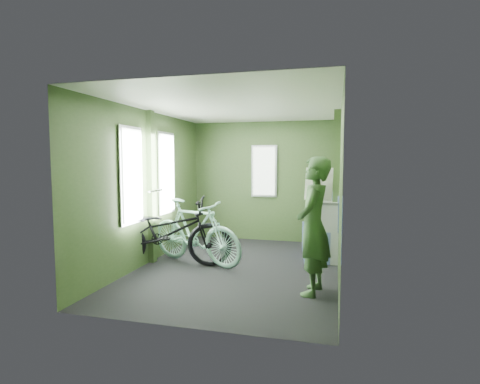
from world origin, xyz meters
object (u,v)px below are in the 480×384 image
(bicycle_mint, at_px, (195,264))
(bicycle_black, at_px, (167,266))
(bench_seat, at_px, (322,238))
(waste_box, at_px, (329,232))
(passenger, at_px, (313,226))

(bicycle_mint, bearing_deg, bicycle_black, 134.43)
(bicycle_mint, distance_m, bench_seat, 2.08)
(bench_seat, bearing_deg, waste_box, -75.27)
(bicycle_mint, height_order, passenger, passenger)
(bicycle_black, distance_m, bicycle_mint, 0.41)
(bench_seat, bearing_deg, bicycle_mint, -159.92)
(bicycle_black, bearing_deg, bicycle_mint, -76.09)
(waste_box, bearing_deg, passenger, -96.05)
(passenger, distance_m, waste_box, 1.51)
(bicycle_mint, relative_size, passenger, 1.03)
(waste_box, distance_m, bench_seat, 0.34)
(passenger, relative_size, bench_seat, 1.54)
(passenger, bearing_deg, bicycle_black, -98.74)
(bench_seat, bearing_deg, passenger, -98.50)
(bench_seat, bearing_deg, bicycle_black, -160.24)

